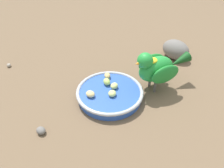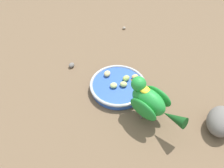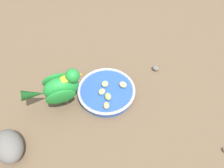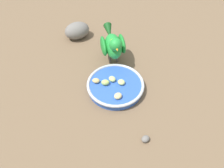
{
  "view_description": "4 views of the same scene",
  "coord_description": "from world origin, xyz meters",
  "px_view_note": "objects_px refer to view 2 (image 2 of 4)",
  "views": [
    {
      "loc": [
        0.03,
        -0.49,
        0.44
      ],
      "look_at": [
        0.01,
        -0.01,
        0.06
      ],
      "focal_mm": 34.61,
      "sensor_mm": 36.0,
      "label": 1
    },
    {
      "loc": [
        0.46,
        -0.16,
        0.53
      ],
      "look_at": [
        0.02,
        -0.04,
        0.05
      ],
      "focal_mm": 32.07,
      "sensor_mm": 36.0,
      "label": 2
    },
    {
      "loc": [
        -0.09,
        0.41,
        0.6
      ],
      "look_at": [
        -0.02,
        -0.02,
        0.05
      ],
      "focal_mm": 33.71,
      "sensor_mm": 36.0,
      "label": 3
    },
    {
      "loc": [
        -0.51,
        -0.16,
        0.63
      ],
      "look_at": [
        -0.02,
        -0.0,
        0.05
      ],
      "focal_mm": 37.65,
      "sensor_mm": 36.0,
      "label": 4
    }
  ],
  "objects_px": {
    "feeding_bowl": "(118,86)",
    "apple_piece_4": "(124,84)",
    "rock_large": "(221,121)",
    "pebble_1": "(72,65)",
    "apple_piece_3": "(126,78)",
    "apple_piece_2": "(114,85)",
    "apple_piece_1": "(107,74)",
    "pebble_0": "(124,28)",
    "parrot": "(150,101)",
    "apple_piece_0": "(135,77)"
  },
  "relations": [
    {
      "from": "apple_piece_2",
      "to": "pebble_1",
      "type": "relative_size",
      "value": 0.98
    },
    {
      "from": "pebble_1",
      "to": "parrot",
      "type": "bearing_deg",
      "value": 33.0
    },
    {
      "from": "apple_piece_0",
      "to": "parrot",
      "type": "height_order",
      "value": "parrot"
    },
    {
      "from": "apple_piece_1",
      "to": "pebble_0",
      "type": "height_order",
      "value": "apple_piece_1"
    },
    {
      "from": "apple_piece_2",
      "to": "pebble_0",
      "type": "height_order",
      "value": "apple_piece_2"
    },
    {
      "from": "parrot",
      "to": "pebble_0",
      "type": "relative_size",
      "value": 11.07
    },
    {
      "from": "apple_piece_1",
      "to": "parrot",
      "type": "height_order",
      "value": "parrot"
    },
    {
      "from": "rock_large",
      "to": "pebble_1",
      "type": "height_order",
      "value": "rock_large"
    },
    {
      "from": "apple_piece_1",
      "to": "rock_large",
      "type": "distance_m",
      "value": 0.39
    },
    {
      "from": "feeding_bowl",
      "to": "apple_piece_0",
      "type": "bearing_deg",
      "value": 100.94
    },
    {
      "from": "apple_piece_1",
      "to": "apple_piece_3",
      "type": "relative_size",
      "value": 0.99
    },
    {
      "from": "apple_piece_4",
      "to": "pebble_0",
      "type": "distance_m",
      "value": 0.41
    },
    {
      "from": "feeding_bowl",
      "to": "rock_large",
      "type": "bearing_deg",
      "value": 46.45
    },
    {
      "from": "apple_piece_1",
      "to": "pebble_1",
      "type": "bearing_deg",
      "value": -133.11
    },
    {
      "from": "apple_piece_2",
      "to": "apple_piece_4",
      "type": "distance_m",
      "value": 0.03
    },
    {
      "from": "apple_piece_2",
      "to": "apple_piece_1",
      "type": "bearing_deg",
      "value": -173.86
    },
    {
      "from": "apple_piece_3",
      "to": "apple_piece_1",
      "type": "bearing_deg",
      "value": -126.05
    },
    {
      "from": "rock_large",
      "to": "apple_piece_2",
      "type": "bearing_deg",
      "value": -130.57
    },
    {
      "from": "feeding_bowl",
      "to": "apple_piece_3",
      "type": "xyz_separation_m",
      "value": [
        -0.01,
        0.03,
        0.02
      ]
    },
    {
      "from": "apple_piece_0",
      "to": "apple_piece_2",
      "type": "relative_size",
      "value": 1.01
    },
    {
      "from": "apple_piece_0",
      "to": "apple_piece_1",
      "type": "bearing_deg",
      "value": -114.44
    },
    {
      "from": "apple_piece_4",
      "to": "parrot",
      "type": "relative_size",
      "value": 0.14
    },
    {
      "from": "apple_piece_1",
      "to": "apple_piece_4",
      "type": "height_order",
      "value": "same"
    },
    {
      "from": "rock_large",
      "to": "apple_piece_4",
      "type": "bearing_deg",
      "value": -134.05
    },
    {
      "from": "apple_piece_0",
      "to": "parrot",
      "type": "distance_m",
      "value": 0.16
    },
    {
      "from": "apple_piece_1",
      "to": "apple_piece_3",
      "type": "distance_m",
      "value": 0.07
    },
    {
      "from": "feeding_bowl",
      "to": "apple_piece_3",
      "type": "relative_size",
      "value": 7.25
    },
    {
      "from": "apple_piece_4",
      "to": "pebble_0",
      "type": "height_order",
      "value": "apple_piece_4"
    },
    {
      "from": "apple_piece_2",
      "to": "pebble_1",
      "type": "bearing_deg",
      "value": -144.11
    },
    {
      "from": "apple_piece_3",
      "to": "rock_large",
      "type": "bearing_deg",
      "value": 40.79
    },
    {
      "from": "parrot",
      "to": "apple_piece_4",
      "type": "bearing_deg",
      "value": -12.62
    },
    {
      "from": "rock_large",
      "to": "pebble_1",
      "type": "xyz_separation_m",
      "value": [
        -0.4,
        -0.39,
        -0.03
      ]
    },
    {
      "from": "apple_piece_1",
      "to": "apple_piece_4",
      "type": "xyz_separation_m",
      "value": [
        0.07,
        0.04,
        -0.0
      ]
    },
    {
      "from": "apple_piece_0",
      "to": "feeding_bowl",
      "type": "bearing_deg",
      "value": -79.06
    },
    {
      "from": "apple_piece_4",
      "to": "parrot",
      "type": "xyz_separation_m",
      "value": [
        0.12,
        0.04,
        0.05
      ]
    },
    {
      "from": "feeding_bowl",
      "to": "apple_piece_1",
      "type": "bearing_deg",
      "value": -155.42
    },
    {
      "from": "apple_piece_1",
      "to": "apple_piece_2",
      "type": "xyz_separation_m",
      "value": [
        0.06,
        0.01,
        -0.0
      ]
    },
    {
      "from": "apple_piece_3",
      "to": "pebble_0",
      "type": "height_order",
      "value": "apple_piece_3"
    },
    {
      "from": "apple_piece_3",
      "to": "pebble_1",
      "type": "distance_m",
      "value": 0.23
    },
    {
      "from": "feeding_bowl",
      "to": "parrot",
      "type": "relative_size",
      "value": 1.08
    },
    {
      "from": "apple_piece_1",
      "to": "rock_large",
      "type": "relative_size",
      "value": 0.26
    },
    {
      "from": "pebble_0",
      "to": "pebble_1",
      "type": "distance_m",
      "value": 0.36
    },
    {
      "from": "feeding_bowl",
      "to": "apple_piece_4",
      "type": "xyz_separation_m",
      "value": [
        0.01,
        0.02,
        0.02
      ]
    },
    {
      "from": "feeding_bowl",
      "to": "apple_piece_2",
      "type": "height_order",
      "value": "apple_piece_2"
    },
    {
      "from": "rock_large",
      "to": "apple_piece_1",
      "type": "bearing_deg",
      "value": -136.82
    },
    {
      "from": "feeding_bowl",
      "to": "apple_piece_4",
      "type": "relative_size",
      "value": 7.79
    },
    {
      "from": "apple_piece_4",
      "to": "pebble_1",
      "type": "height_order",
      "value": "apple_piece_4"
    },
    {
      "from": "apple_piece_1",
      "to": "pebble_0",
      "type": "relative_size",
      "value": 1.63
    },
    {
      "from": "apple_piece_3",
      "to": "pebble_1",
      "type": "xyz_separation_m",
      "value": [
        -0.15,
        -0.18,
        -0.03
      ]
    },
    {
      "from": "apple_piece_0",
      "to": "pebble_1",
      "type": "xyz_separation_m",
      "value": [
        -0.15,
        -0.21,
        -0.02
      ]
    }
  ]
}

